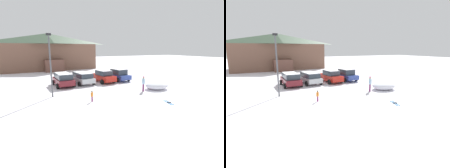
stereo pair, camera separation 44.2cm
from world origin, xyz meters
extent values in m
plane|color=white|center=(0.00, 0.00, 0.00)|extent=(160.00, 160.00, 0.00)
cube|color=brown|center=(-2.99, 32.38, 2.76)|extent=(19.38, 10.43, 5.52)
pyramid|color=#374C38|center=(-2.99, 32.38, 6.67)|extent=(20.00, 11.06, 2.31)
cube|color=brown|center=(-2.72, 26.71, 1.20)|extent=(3.68, 1.97, 2.40)
cube|color=maroon|center=(-3.92, 12.26, 0.64)|extent=(2.03, 4.12, 0.65)
cube|color=#2D3842|center=(-3.91, 12.18, 1.27)|extent=(1.76, 3.14, 0.61)
cube|color=white|center=(-3.91, 12.18, 1.61)|extent=(1.65, 2.98, 0.06)
cylinder|color=black|center=(-4.97, 13.47, 0.32)|extent=(0.25, 0.65, 0.64)
cylinder|color=black|center=(-2.97, 13.55, 0.32)|extent=(0.25, 0.65, 0.64)
cylinder|color=black|center=(-4.87, 10.97, 0.32)|extent=(0.25, 0.65, 0.64)
cylinder|color=black|center=(-2.86, 11.05, 0.32)|extent=(0.25, 0.65, 0.64)
cube|color=silver|center=(-1.35, 12.55, 0.62)|extent=(2.28, 4.30, 0.59)
cube|color=#2D3842|center=(-1.34, 12.47, 1.19)|extent=(1.95, 3.29, 0.56)
cube|color=white|center=(-1.34, 12.47, 1.50)|extent=(1.82, 3.12, 0.06)
cylinder|color=black|center=(-2.47, 13.71, 0.32)|extent=(0.29, 0.66, 0.64)
cylinder|color=black|center=(-0.51, 13.93, 0.32)|extent=(0.29, 0.66, 0.64)
cylinder|color=black|center=(-2.20, 11.17, 0.32)|extent=(0.29, 0.66, 0.64)
cylinder|color=black|center=(-0.23, 11.39, 0.32)|extent=(0.29, 0.66, 0.64)
cube|color=red|center=(1.56, 12.44, 0.67)|extent=(2.17, 4.55, 0.69)
cube|color=#2D3842|center=(1.59, 12.22, 1.32)|extent=(1.74, 2.44, 0.61)
cube|color=white|center=(1.59, 12.22, 1.65)|extent=(1.62, 2.31, 0.06)
cylinder|color=black|center=(0.50, 13.70, 0.32)|extent=(0.29, 0.66, 0.64)
cylinder|color=black|center=(2.33, 13.90, 0.32)|extent=(0.29, 0.66, 0.64)
cylinder|color=black|center=(0.79, 10.99, 0.32)|extent=(0.29, 0.66, 0.64)
cylinder|color=black|center=(2.63, 11.19, 0.32)|extent=(0.29, 0.66, 0.64)
cube|color=#2F4496|center=(4.08, 12.67, 0.62)|extent=(2.21, 4.36, 0.60)
cube|color=#2D3842|center=(4.10, 12.46, 1.28)|extent=(1.79, 2.33, 0.72)
cube|color=white|center=(4.10, 12.46, 1.67)|extent=(1.67, 2.21, 0.06)
cylinder|color=black|center=(2.99, 13.87, 0.32)|extent=(0.28, 0.66, 0.64)
cylinder|color=black|center=(4.91, 14.07, 0.32)|extent=(0.28, 0.66, 0.64)
cylinder|color=black|center=(3.25, 11.28, 0.32)|extent=(0.28, 0.66, 0.64)
cylinder|color=black|center=(5.17, 11.48, 0.32)|extent=(0.28, 0.66, 0.64)
cylinder|color=#7D2961|center=(-2.96, 4.59, 0.24)|extent=(0.09, 0.09, 0.49)
cylinder|color=#7D2961|center=(-3.03, 4.51, 0.24)|extent=(0.09, 0.09, 0.49)
cube|color=orange|center=(-2.99, 4.55, 0.66)|extent=(0.27, 0.27, 0.34)
cylinder|color=orange|center=(-2.89, 4.66, 0.67)|extent=(0.07, 0.07, 0.33)
cylinder|color=orange|center=(-3.10, 4.44, 0.67)|extent=(0.07, 0.07, 0.33)
sphere|color=tan|center=(-2.99, 4.55, 0.89)|extent=(0.12, 0.12, 0.12)
cylinder|color=#202625|center=(-2.99, 4.55, 0.96)|extent=(0.12, 0.12, 0.06)
cylinder|color=#6F2A5A|center=(3.41, 5.68, 0.41)|extent=(0.15, 0.15, 0.82)
cylinder|color=#6F2A5A|center=(3.33, 5.52, 0.41)|extent=(0.15, 0.15, 0.82)
cube|color=#9CC1DB|center=(3.37, 5.60, 1.11)|extent=(0.39, 0.46, 0.58)
cylinder|color=#9CC1DB|center=(3.48, 5.83, 1.12)|extent=(0.11, 0.11, 0.55)
cylinder|color=#9CC1DB|center=(3.26, 5.37, 1.12)|extent=(0.11, 0.11, 0.55)
sphere|color=tan|center=(3.37, 5.60, 1.50)|extent=(0.21, 0.21, 0.21)
cylinder|color=pink|center=(3.37, 5.60, 1.62)|extent=(0.20, 0.20, 0.10)
cube|color=#2070BB|center=(2.75, 1.24, 0.01)|extent=(0.45, 1.38, 0.02)
cube|color=black|center=(2.73, 1.19, 0.05)|extent=(0.13, 0.21, 0.06)
cube|color=#2070BB|center=(2.94, 1.19, 0.01)|extent=(0.45, 1.38, 0.02)
cube|color=black|center=(2.93, 1.14, 0.05)|extent=(0.13, 0.21, 0.06)
cylinder|color=#515459|center=(-5.88, 7.76, 2.87)|extent=(0.14, 0.14, 5.75)
cube|color=#232326|center=(-5.88, 7.76, 5.90)|extent=(0.44, 0.24, 0.20)
ellipsoid|color=white|center=(5.39, 5.72, 0.43)|extent=(2.80, 2.24, 0.87)
camera|label=1|loc=(-8.13, -9.53, 4.69)|focal=28.00mm
camera|label=2|loc=(-7.73, -9.73, 4.69)|focal=28.00mm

